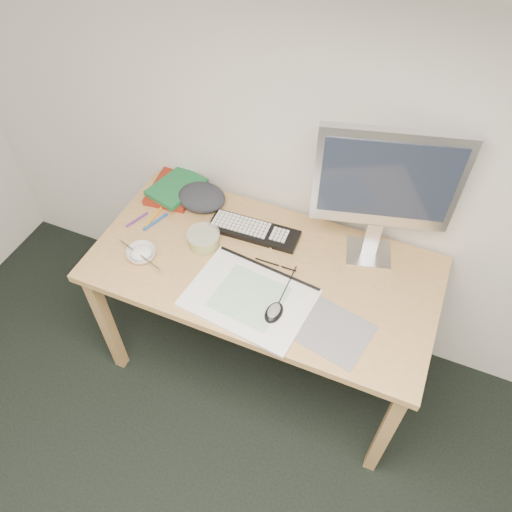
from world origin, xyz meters
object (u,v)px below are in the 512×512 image
Objects in this scene: keyboard at (254,231)px; monitor at (386,184)px; desk at (263,279)px; rice_bowl at (141,254)px; sketchpad at (249,298)px.

monitor reaches higher than keyboard.
desk is at bearing -162.17° from monitor.
monitor is (0.48, 0.08, 0.37)m from keyboard.
desk is 0.21m from keyboard.
desk is 11.62× the size of rice_bowl.
rice_bowl reaches higher than desk.
keyboard reaches higher than sketchpad.
rice_bowl is (-0.49, 0.02, 0.01)m from sketchpad.
rice_bowl is (-0.37, -0.31, 0.01)m from keyboard.
rice_bowl is at bearing -170.23° from monitor.
rice_bowl is at bearing -176.28° from sketchpad.
monitor is (0.36, 0.41, 0.37)m from sketchpad.
keyboard is at bearing 39.54° from rice_bowl.
desk is at bearing 17.10° from rice_bowl.
rice_bowl reaches higher than keyboard.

